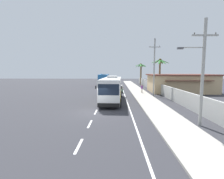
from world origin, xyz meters
The scene contains 14 objects.
ground_plane centered at (0.00, 0.00, 0.00)m, with size 160.00×160.00×0.00m, color #303035.
sidewalk_kerb centered at (6.80, 10.00, 0.07)m, with size 3.20×90.00×0.14m, color #A8A399.
lane_markings centered at (2.35, 14.81, 0.00)m, with size 3.88×71.00×0.01m.
boundary_wall centered at (10.60, 14.00, 0.95)m, with size 0.24×60.00×1.91m, color #B2B2AD.
coach_bus_foreground centered at (1.54, 6.91, 1.90)m, with size 3.27×11.84×3.64m.
coach_bus_far_lane centered at (-1.54, 32.72, 1.92)m, with size 3.01×10.73×3.69m.
motorcycle_beside_bus centered at (3.41, 16.15, 0.66)m, with size 0.56×1.96×1.62m.
pedestrian_near_kerb centered at (7.21, 15.51, 0.98)m, with size 0.36×0.36×1.60m.
utility_pole_nearest centered at (8.82, -3.93, 4.43)m, with size 3.03×0.24×8.32m.
utility_pole_mid centered at (8.76, 12.17, 5.14)m, with size 2.00×0.24×9.93m.
palm_nearest centered at (9.99, 36.79, 4.88)m, with size 3.77×3.73×6.89m.
palm_second centered at (10.79, 16.18, 4.65)m, with size 3.65×3.30×6.85m.
palm_third centered at (10.70, 39.94, 4.93)m, with size 2.72×2.81×6.65m.
roadside_building centered at (15.55, 17.74, 1.88)m, with size 13.08×8.71×3.73m.
Camera 1 is at (2.18, -17.02, 4.34)m, focal length 26.57 mm.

